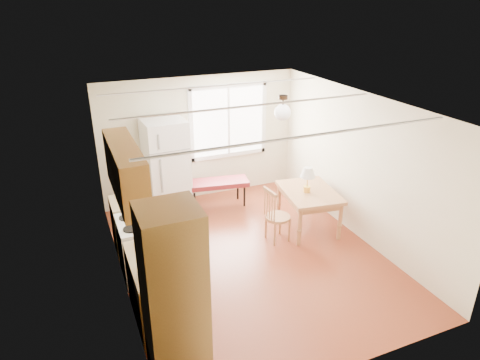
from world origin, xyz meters
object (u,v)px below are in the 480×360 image
dining_table (309,196)px  chair (274,212)px  bench (217,184)px  refrigerator (166,167)px

dining_table → chair: bearing=-159.5°
dining_table → bench: bearing=139.5°
refrigerator → dining_table: bearing=-39.7°
bench → dining_table: dining_table is taller
bench → dining_table: bearing=-38.9°
refrigerator → bench: refrigerator is taller
refrigerator → chair: (1.36, -1.80, -0.37)m
refrigerator → bench: bearing=-16.4°
refrigerator → bench: size_ratio=1.43×
bench → chair: chair is taller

